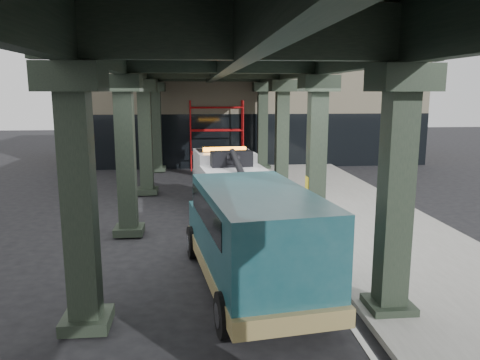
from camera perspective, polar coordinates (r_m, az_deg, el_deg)
ground at (r=13.40m, az=0.25°, el=-8.89°), size 90.00×90.00×0.00m
sidewalk at (r=16.28m, az=15.55°, el=-5.45°), size 5.00×40.00×0.15m
lane_stripe at (r=15.52m, az=5.79°, el=-6.15°), size 0.12×38.00×0.01m
viaduct at (r=14.62m, az=-2.16°, el=14.50°), size 7.40×32.00×6.40m
building at (r=32.73m, az=0.19°, el=9.86°), size 22.00×10.00×8.00m
scaffolding at (r=27.34m, az=-2.87°, el=5.70°), size 3.08×0.88×4.00m
tow_truck at (r=16.50m, az=-0.83°, el=-0.68°), size 2.99×7.90×2.53m
towed_van at (r=10.62m, az=1.64°, el=-6.82°), size 3.05×6.20×2.42m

